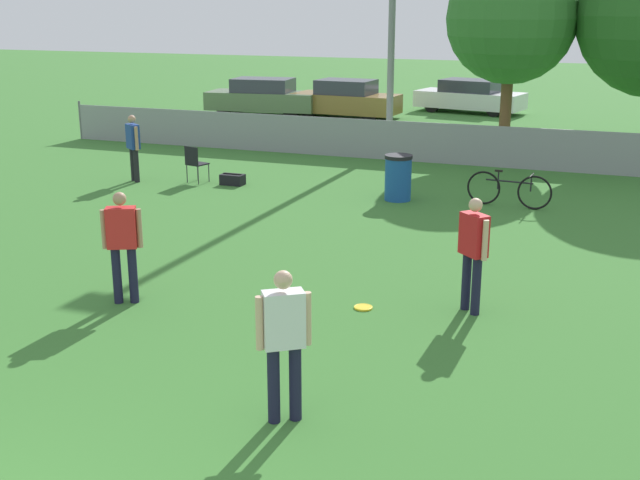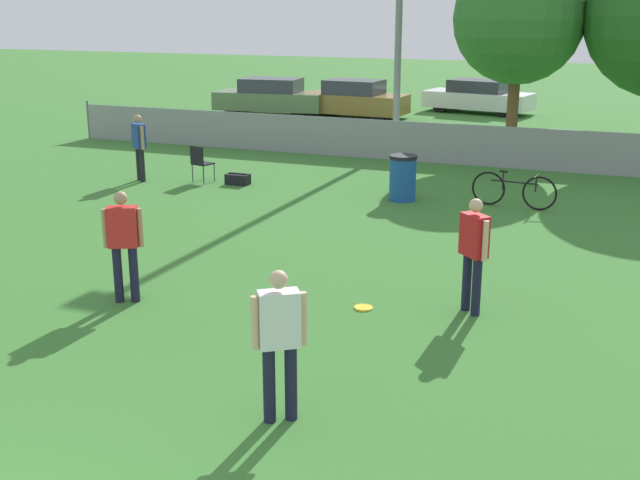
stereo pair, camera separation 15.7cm
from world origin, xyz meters
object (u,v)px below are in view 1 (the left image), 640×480
at_px(parked_car_tan, 346,99).
at_px(bicycle_sideline, 509,190).
at_px(player_thrower_red, 122,240).
at_px(folding_chair_sideline, 195,161).
at_px(player_receiver_white, 284,336).
at_px(trash_bin, 398,177).
at_px(parked_car_white, 470,96).
at_px(frisbee_disc, 363,307).
at_px(parked_car_olive, 263,97).
at_px(gear_bag_sideline, 233,179).
at_px(tree_near_pole, 511,19).
at_px(spectator_in_blue, 133,144).
at_px(player_defender_red, 473,247).

bearing_deg(parked_car_tan, bicycle_sideline, -53.50).
xyz_separation_m(player_thrower_red, folding_chair_sideline, (-3.11, 7.59, -0.43)).
height_order(player_receiver_white, trash_bin, player_receiver_white).
height_order(player_thrower_red, trash_bin, player_thrower_red).
bearing_deg(parked_car_white, trash_bin, -73.77).
xyz_separation_m(player_receiver_white, parked_car_tan, (-7.06, 22.39, -0.27)).
relative_size(frisbee_disc, folding_chair_sideline, 0.30).
relative_size(player_receiver_white, parked_car_olive, 0.37).
bearing_deg(parked_car_olive, gear_bag_sideline, -74.45).
distance_m(tree_near_pole, player_receiver_white, 16.41).
distance_m(tree_near_pole, bicycle_sideline, 6.96).
distance_m(gear_bag_sideline, parked_car_white, 15.75).
bearing_deg(gear_bag_sideline, tree_near_pole, 47.82).
bearing_deg(gear_bag_sideline, parked_car_olive, 111.37).
bearing_deg(spectator_in_blue, player_defender_red, -176.12).
bearing_deg(gear_bag_sideline, spectator_in_blue, -168.15).
bearing_deg(gear_bag_sideline, parked_car_white, 79.77).
bearing_deg(player_receiver_white, player_defender_red, 36.76).
bearing_deg(frisbee_disc, spectator_in_blue, 141.83).
distance_m(trash_bin, parked_car_tan, 13.60).
height_order(frisbee_disc, bicycle_sideline, bicycle_sideline).
xyz_separation_m(trash_bin, gear_bag_sideline, (-4.14, 0.10, -0.38)).
relative_size(bicycle_sideline, parked_car_olive, 0.40).
relative_size(spectator_in_blue, parked_car_tan, 0.39).
xyz_separation_m(spectator_in_blue, bicycle_sideline, (8.94, 0.63, -0.55)).
distance_m(player_defender_red, frisbee_disc, 1.78).
distance_m(frisbee_disc, gear_bag_sideline, 8.65).
bearing_deg(bicycle_sideline, player_receiver_white, -89.79).
bearing_deg(frisbee_disc, tree_near_pole, 89.72).
height_order(player_receiver_white, frisbee_disc, player_receiver_white).
bearing_deg(tree_near_pole, parked_car_olive, 150.25).
bearing_deg(player_receiver_white, folding_chair_sideline, 88.48).
bearing_deg(parked_car_white, parked_car_olive, -143.21).
relative_size(frisbee_disc, parked_car_olive, 0.06).
bearing_deg(gear_bag_sideline, player_defender_red, -42.22).
distance_m(bicycle_sideline, parked_car_white, 15.82).
height_order(parked_car_tan, parked_car_white, parked_car_tan).
xyz_separation_m(player_receiver_white, frisbee_disc, (-0.22, 3.36, -0.94)).
height_order(trash_bin, parked_car_olive, parked_car_olive).
xyz_separation_m(gear_bag_sideline, parked_car_olive, (-4.67, 11.93, 0.56)).
relative_size(tree_near_pole, bicycle_sideline, 3.07).
relative_size(bicycle_sideline, parked_car_white, 0.41).
xyz_separation_m(frisbee_disc, gear_bag_sideline, (-5.47, 6.70, 0.11)).
bearing_deg(player_thrower_red, parked_car_white, 61.84).
bearing_deg(parked_car_tan, player_defender_red, -62.42).
distance_m(frisbee_disc, parked_car_olive, 21.22).
distance_m(parked_car_olive, parked_car_white, 8.27).
bearing_deg(tree_near_pole, trash_bin, -102.62).
xyz_separation_m(player_receiver_white, bicycle_sideline, (0.84, 10.18, -0.57)).
bearing_deg(player_thrower_red, spectator_in_blue, 95.84).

